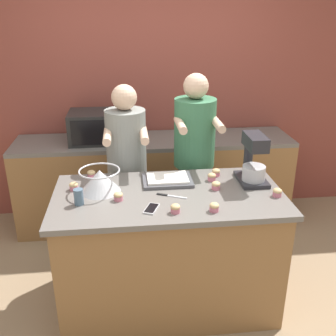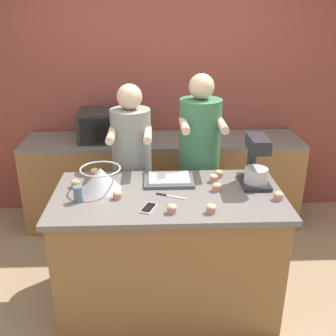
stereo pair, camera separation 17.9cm
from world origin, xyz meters
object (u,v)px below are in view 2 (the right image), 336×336
person_right (199,167)px  cupcake_6 (172,209)px  microwave_oven (107,125)px  cupcake_5 (216,187)px  cupcake_1 (214,178)px  mixing_bowl (101,178)px  drinking_glass (78,194)px  cupcake_2 (278,196)px  person_left (132,173)px  stand_mixer (256,164)px  cupcake_0 (211,209)px  baking_tray (169,180)px  knife (169,196)px  cupcake_8 (95,172)px  cupcake_4 (117,195)px  cell_phone (149,208)px  cupcake_3 (219,174)px  cupcake_7 (76,183)px

person_right → cupcake_6: (-0.28, -0.91, 0.10)m
microwave_oven → cupcake_5: bearing=-54.2°
cupcake_6 → cupcake_5: bearing=42.9°
microwave_oven → cupcake_1: microwave_oven is taller
cupcake_1 → mixing_bowl: bearing=-173.6°
drinking_glass → cupcake_2: 1.36m
person_left → cupcake_1: size_ratio=25.41×
person_right → stand_mixer: (0.35, -0.50, 0.23)m
cupcake_2 → cupcake_6: size_ratio=1.00×
microwave_oven → person_right: bearing=-37.6°
cupcake_0 → cupcake_2: size_ratio=1.00×
baking_tray → knife: (-0.01, -0.24, -0.02)m
person_right → knife: size_ratio=8.18×
baking_tray → cupcake_0: bearing=-63.0°
person_right → person_left: bearing=-180.0°
cupcake_5 → cupcake_8: size_ratio=1.00×
cupcake_1 → drinking_glass: bearing=-163.6°
person_left → cupcake_2: bearing=-36.2°
person_left → cupcake_6: size_ratio=25.41×
cupcake_1 → cupcake_4: (-0.70, -0.25, 0.00)m
cupcake_2 → cupcake_0: bearing=-161.3°
person_right → cell_phone: 0.96m
microwave_oven → cell_phone: (0.42, -1.51, -0.13)m
person_right → cupcake_3: size_ratio=26.63×
knife → cupcake_2: size_ratio=3.26×
cupcake_1 → cupcake_3: (0.05, 0.08, 0.00)m
cupcake_7 → stand_mixer: bearing=0.0°
person_left → cupcake_6: (0.30, -0.91, 0.14)m
cupcake_2 → baking_tray: bearing=156.1°
microwave_oven → cupcake_2: bearing=-47.3°
drinking_glass → knife: size_ratio=0.54×
cupcake_0 → cupcake_4: bearing=160.1°
person_right → cupcake_5: 0.61m
cupcake_2 → cupcake_4: size_ratio=1.00×
cell_phone → cupcake_4: (-0.22, 0.15, 0.02)m
person_left → microwave_oven: (-0.27, 0.66, 0.24)m
knife → person_right: bearing=66.8°
person_right → microwave_oven: size_ratio=3.10×
person_left → cupcake_5: 0.88m
mixing_bowl → cupcake_8: size_ratio=4.61×
person_left → cell_phone: size_ratio=10.07×
microwave_oven → cupcake_5: microwave_oven is taller
person_right → cell_phone: size_ratio=10.56×
baking_tray → cupcake_1: 0.34m
cupcake_7 → cupcake_8: 0.24m
drinking_glass → cupcake_8: bearing=83.4°
microwave_oven → cupcake_0: 1.78m
microwave_oven → cupcake_8: (-0.00, -0.94, -0.10)m
cupcake_3 → cupcake_1: bearing=-122.3°
cupcake_0 → cupcake_7: (-0.94, 0.42, 0.00)m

